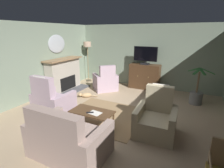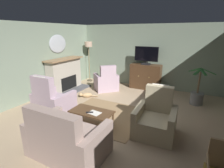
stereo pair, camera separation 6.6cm
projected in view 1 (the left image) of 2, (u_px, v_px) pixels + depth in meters
ground_plane at (111, 116)px, 4.89m from camera, size 6.56×6.90×0.04m
wall_back at (145, 56)px, 7.24m from camera, size 6.56×0.10×2.60m
wall_left at (31, 62)px, 5.80m from camera, size 0.10×6.90×2.60m
rug_central at (105, 115)px, 4.91m from camera, size 2.12×1.90×0.01m
fireplace at (64, 75)px, 6.88m from camera, size 0.88×1.76×1.29m
wall_mirror_oval at (57, 44)px, 6.63m from camera, size 0.06×0.87×0.69m
tv_cabinet at (144, 77)px, 7.13m from camera, size 1.22×0.50×1.02m
television at (145, 55)px, 6.82m from camera, size 0.95×0.20×0.72m
coffee_table at (92, 113)px, 4.24m from camera, size 1.07×0.54×0.41m
tv_remote at (90, 113)px, 4.14m from camera, size 0.17×0.13×0.02m
folded_newspaper at (95, 113)px, 4.13m from camera, size 0.33×0.26×0.01m
sofa_floral at (68, 140)px, 3.22m from camera, size 1.44×0.94×1.06m
armchair_angled_to_table at (106, 82)px, 6.97m from camera, size 1.19×1.19×1.06m
armchair_facing_sofa at (53, 102)px, 4.89m from camera, size 0.96×0.89×1.20m
armchair_by_fireplace at (156, 120)px, 3.96m from camera, size 0.93×0.93×1.10m
potted_plant_leafy_by_curtain at (196, 96)px, 5.63m from camera, size 0.78×0.85×1.21m
cat at (86, 95)px, 6.22m from camera, size 0.62×0.38×0.19m
floor_lamp at (87, 48)px, 7.91m from camera, size 0.35×0.35×1.86m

